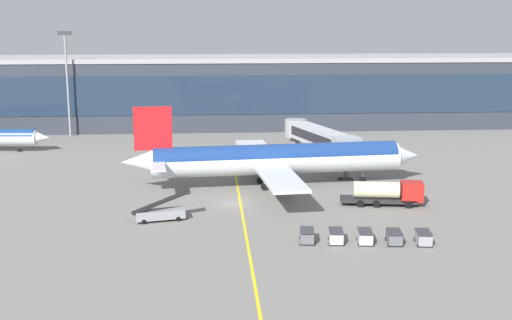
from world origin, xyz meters
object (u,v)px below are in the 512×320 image
object	(u,v)px
belt_loader	(160,213)
baggage_cart_1	(336,236)
baggage_cart_0	(307,236)
fuel_tanker	(387,193)
main_airliner	(275,159)
baggage_cart_3	(394,237)
baggage_cart_4	(423,237)
baggage_cart_2	(365,236)

from	to	relation	value
belt_loader	baggage_cart_1	size ratio (longest dim) A/B	2.49
baggage_cart_0	baggage_cart_1	world-z (taller)	same
fuel_tanker	baggage_cart_0	bearing A→B (deg)	-132.45
fuel_tanker	baggage_cart_1	bearing A→B (deg)	-123.81
belt_loader	baggage_cart_0	world-z (taller)	belt_loader
main_airliner	baggage_cart_0	distance (m)	25.41
baggage_cart_3	baggage_cart_4	world-z (taller)	same
main_airliner	belt_loader	bearing A→B (deg)	-134.88
main_airliner	baggage_cart_1	size ratio (longest dim) A/B	15.88
baggage_cart_2	belt_loader	bearing A→B (deg)	156.63
fuel_tanker	belt_loader	size ratio (longest dim) A/B	1.58
main_airliner	baggage_cart_4	world-z (taller)	main_airliner
baggage_cart_4	fuel_tanker	bearing A→B (deg)	89.53
fuel_tanker	baggage_cart_4	xyz separation A→B (m)	(-0.13, -15.58, -0.96)
baggage_cart_0	baggage_cart_2	distance (m)	6.40
fuel_tanker	baggage_cart_4	world-z (taller)	fuel_tanker
baggage_cart_0	baggage_cart_1	size ratio (longest dim) A/B	1.00
baggage_cart_3	baggage_cart_4	xyz separation A→B (m)	(3.18, -0.39, 0.00)
belt_loader	baggage_cart_0	xyz separation A→B (m)	(16.87, -9.26, -0.21)
baggage_cart_1	baggage_cart_3	distance (m)	6.40
baggage_cart_0	main_airliner	bearing A→B (deg)	92.39
baggage_cart_0	baggage_cart_4	bearing A→B (deg)	-6.94
baggage_cart_1	main_airliner	bearing A→B (deg)	99.39
main_airliner	belt_loader	xyz separation A→B (m)	(-15.83, -15.89, -3.19)
baggage_cart_3	fuel_tanker	bearing A→B (deg)	77.73
baggage_cart_1	baggage_cart_3	xyz separation A→B (m)	(6.35, -0.77, 0.00)
belt_loader	baggage_cart_2	xyz separation A→B (m)	(23.23, -10.04, -0.21)
belt_loader	baggage_cart_4	distance (m)	31.49
main_airliner	belt_loader	distance (m)	22.66
fuel_tanker	baggage_cart_0	distance (m)	19.04
baggage_cart_2	baggage_cart_0	bearing A→B (deg)	173.06
fuel_tanker	baggage_cart_3	xyz separation A→B (m)	(-3.31, -15.19, -0.96)
baggage_cart_1	baggage_cart_2	distance (m)	3.20
belt_loader	baggage_cart_4	xyz separation A→B (m)	(29.58, -10.81, -0.21)
baggage_cart_4	baggage_cart_1	bearing A→B (deg)	173.06
belt_loader	baggage_cart_2	bearing A→B (deg)	-23.37
main_airliner	baggage_cart_0	size ratio (longest dim) A/B	15.88
fuel_tanker	baggage_cart_2	world-z (taller)	fuel_tanker
baggage_cart_2	baggage_cart_3	size ratio (longest dim) A/B	1.00
baggage_cart_1	baggage_cart_3	size ratio (longest dim) A/B	1.00
baggage_cart_3	baggage_cart_0	bearing A→B (deg)	173.06
main_airliner	fuel_tanker	xyz separation A→B (m)	(13.88, -11.12, -2.44)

